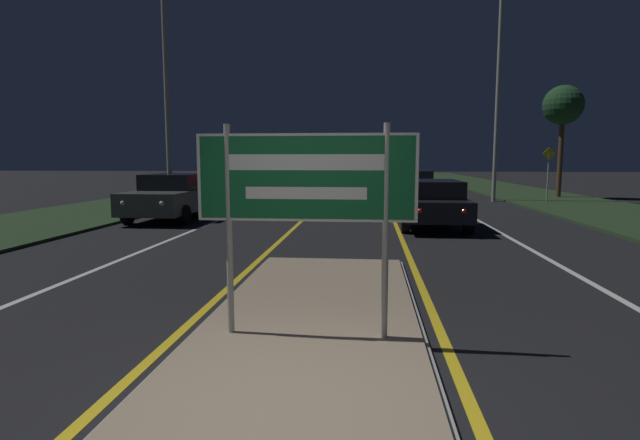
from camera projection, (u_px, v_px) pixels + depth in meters
ground_plane at (279, 424)px, 3.72m from camera, size 160.00×160.00×0.00m
median_island at (306, 340)px, 5.34m from camera, size 2.58×8.39×0.10m
verge_left at (160, 199)px, 24.39m from camera, size 5.00×100.00×0.08m
verge_right at (565, 202)px, 22.57m from camera, size 5.00×100.00×0.08m
centre_line_yellow_left at (331, 194)px, 28.57m from camera, size 0.12×70.00×0.01m
centre_line_yellow_right at (383, 194)px, 28.28m from camera, size 0.12×70.00×0.01m
lane_line_white_left at (284, 194)px, 28.83m from camera, size 0.12×70.00×0.01m
lane_line_white_right at (432, 195)px, 28.02m from camera, size 0.12×70.00×0.01m
edge_line_white_left at (234, 193)px, 29.12m from camera, size 0.10×70.00×0.01m
edge_line_white_right at (487, 195)px, 27.73m from camera, size 0.10×70.00×0.01m
highway_sign at (306, 187)px, 5.14m from camera, size 2.29×0.07×2.23m
streetlight_left_near at (166, 61)px, 17.58m from camera, size 0.45×0.45×8.99m
streetlight_right_near at (499, 74)px, 22.75m from camera, size 0.45×0.45×9.80m
car_receding_0 at (431, 202)px, 14.59m from camera, size 1.87×4.66×1.37m
car_receding_1 at (413, 185)px, 23.20m from camera, size 1.88×4.84×1.46m
car_receding_2 at (398, 178)px, 32.98m from camera, size 1.93×4.35×1.45m
car_approaching_0 at (175, 196)px, 16.53m from camera, size 2.01×4.73×1.48m
car_approaching_1 at (310, 181)px, 28.83m from camera, size 1.86×4.71×1.42m
car_approaching_2 at (296, 174)px, 42.89m from camera, size 1.86×4.44×1.41m
warning_sign at (548, 169)px, 22.16m from camera, size 0.60×0.06×2.43m
roadside_palm_right at (563, 107)px, 24.88m from camera, size 1.95×1.95×5.57m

